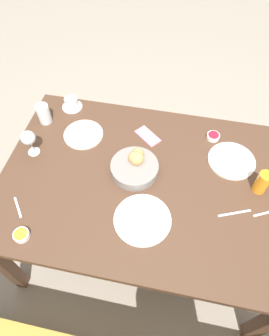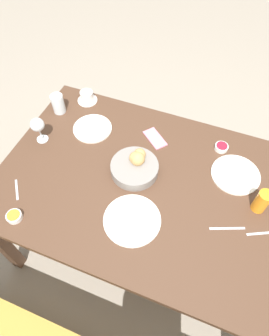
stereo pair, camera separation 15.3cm
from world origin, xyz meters
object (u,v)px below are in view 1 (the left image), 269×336
water_tumbler (44,114)px  jam_bowl_honey (21,235)px  juice_glass (262,182)px  coffee_cup (72,103)px  plate_far_center (142,220)px  knife_silver (234,213)px  bread_basket (135,166)px  fork_silver (269,212)px  cell_phone (148,136)px  jam_bowl_berry (213,136)px  plate_near_right (83,134)px  spoon_coffee (18,207)px  plate_near_left (232,161)px  wine_glass (28,139)px

water_tumbler → jam_bowl_honey: water_tumbler is taller
juice_glass → jam_bowl_honey: bearing=24.0°
juice_glass → coffee_cup: (1.09, -0.38, -0.03)m
plate_far_center → knife_silver: plate_far_center is taller
bread_basket → juice_glass: 0.62m
fork_silver → plate_far_center: bearing=15.4°
fork_silver → cell_phone: 0.74m
water_tumbler → cell_phone: size_ratio=0.72×
jam_bowl_berry → cell_phone: bearing=10.1°
plate_near_right → cell_phone: size_ratio=1.37×
coffee_cup → spoon_coffee: size_ratio=1.18×
plate_near_left → cell_phone: bearing=-9.8°
jam_bowl_honey → plate_near_right: bearing=-97.9°
bread_basket → water_tumbler: size_ratio=2.09×
plate_far_center → wine_glass: size_ratio=1.73×
plate_far_center → wine_glass: (0.65, -0.28, 0.11)m
plate_near_left → knife_silver: bearing=93.6°
jam_bowl_berry → plate_near_right: bearing=9.9°
knife_silver → jam_bowl_berry: bearing=-74.6°
juice_glass → fork_silver: (-0.05, 0.12, -0.06)m
water_tumbler → coffee_cup: bearing=-128.3°
bread_basket → knife_silver: bread_basket is taller
coffee_cup → cell_phone: size_ratio=0.75×
jam_bowl_berry → bread_basket: bearing=38.4°
plate_near_right → water_tumbler: size_ratio=1.89×
plate_near_left → plate_far_center: bearing=47.2°
plate_near_right → plate_far_center: (-0.43, 0.45, 0.00)m
wine_glass → cell_phone: wine_glass is taller
juice_glass → jam_bowl_honey: size_ratio=1.75×
plate_near_right → cell_phone: 0.36m
bread_basket → plate_far_center: bread_basket is taller
wine_glass → jam_bowl_honey: (-0.14, 0.47, -0.10)m
juice_glass → wine_glass: size_ratio=0.82×
water_tumbler → knife_silver: 1.16m
plate_far_center → jam_bowl_honey: bearing=20.0°
jam_bowl_berry → knife_silver: bearing=105.4°
jam_bowl_berry → cell_phone: 0.37m
plate_near_left → knife_silver: (-0.02, 0.31, -0.00)m
cell_phone → coffee_cup: bearing=-16.2°
bread_basket → wine_glass: wine_glass is taller
jam_bowl_berry → knife_silver: size_ratio=0.47×
plate_near_right → bread_basket: bearing=151.8°
bread_basket → plate_far_center: 0.29m
water_tumbler → knife_silver: (-1.09, 0.39, -0.06)m
jam_bowl_berry → fork_silver: 0.51m
plate_near_left → spoon_coffee: bearing=26.1°
knife_silver → wine_glass: bearing=-8.3°
jam_bowl_berry → jam_bowl_honey: bearing=43.4°
knife_silver → spoon_coffee: (1.02, 0.18, 0.00)m
water_tumbler → coffee_cup: 0.19m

